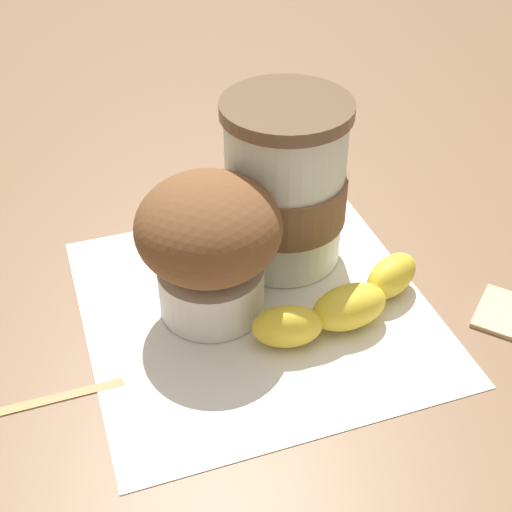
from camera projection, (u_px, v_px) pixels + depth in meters
The scene contains 7 objects.
ground_plane at pixel (256, 309), 0.53m from camera, with size 3.00×3.00×0.00m, color brown.
paper_napkin at pixel (256, 308), 0.53m from camera, with size 0.25×0.25×0.00m, color white.
coffee_cup at pixel (285, 185), 0.54m from camera, with size 0.10×0.10×0.13m.
muffin at pixel (209, 242), 0.49m from camera, with size 0.10×0.10×0.11m.
banana at pixel (345, 303), 0.51m from camera, with size 0.08×0.14×0.03m.
sugar_packet at pixel (501, 310), 0.52m from camera, with size 0.05×0.03×0.01m, color #E0B27F.
wooden_stirrer at pixel (39, 402), 0.46m from camera, with size 0.11×0.01×0.00m, color tan.
Camera 1 is at (0.38, -0.08, 0.36)m, focal length 50.00 mm.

